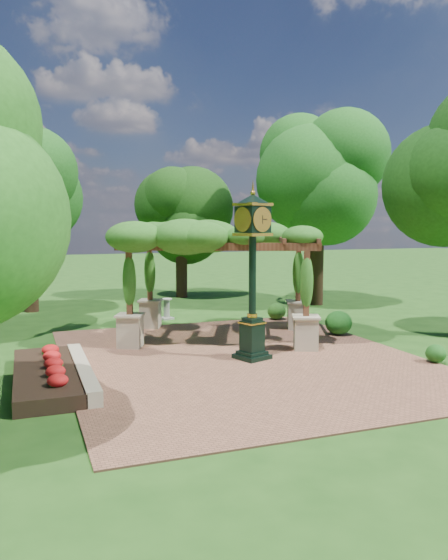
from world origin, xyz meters
name	(u,v)px	position (x,y,z in m)	size (l,w,h in m)	color
ground	(255,368)	(0.00, 0.00, 0.00)	(120.00, 120.00, 0.00)	#1E4714
brick_plaza	(242,359)	(0.00, 1.00, 0.02)	(10.00, 12.00, 0.04)	brown
border_wall	(83,372)	(-4.60, 0.50, 0.20)	(0.35, 5.00, 0.40)	#C6B793
flower_bed	(46,376)	(-5.50, 0.50, 0.18)	(1.50, 5.00, 0.36)	red
pedestal_clock	(253,261)	(0.26, 0.85, 2.91)	(1.23, 1.23, 4.86)	black
pergola	(221,242)	(0.44, 4.02, 3.34)	(7.54, 6.28, 4.07)	tan
sundial	(167,310)	(-0.36, 8.39, 0.38)	(0.58, 0.58, 0.87)	#999991
shrub_front	(436,353)	(4.99, -1.38, 0.30)	(0.58, 0.58, 0.52)	#1A4F16
shrub_mid	(338,323)	(4.52, 2.97, 0.47)	(0.95, 0.95, 0.85)	#1B5819
shrub_back	(277,311)	(3.82, 6.55, 0.38)	(0.75, 0.75, 0.67)	#275919
tree_west_far	(28,195)	(-5.62, 12.46, 5.26)	(4.16, 4.16, 7.66)	#301E12
tree_north	(181,211)	(2.15, 14.89, 4.66)	(4.11, 4.11, 6.79)	#341E14
tree_east_far	(318,177)	(7.60, 9.88, 6.21)	(4.67, 4.67, 9.03)	black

